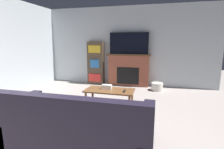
{
  "coord_description": "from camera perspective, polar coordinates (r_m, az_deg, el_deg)",
  "views": [
    {
      "loc": [
        1.24,
        -1.45,
        1.54
      ],
      "look_at": [
        0.15,
        2.71,
        0.71
      ],
      "focal_mm": 28.0,
      "sensor_mm": 36.0,
      "label": 1
    }
  ],
  "objects": [
    {
      "name": "tissue_box",
      "position": [
        3.98,
        -1.72,
        -4.06
      ],
      "size": [
        0.22,
        0.12,
        0.1
      ],
      "color": "white",
      "rests_on": "coffee_table"
    },
    {
      "name": "bookshelf",
      "position": [
        6.31,
        -5.3,
        3.7
      ],
      "size": [
        0.57,
        0.29,
        1.52
      ],
      "color": "#4C3D2D",
      "rests_on": "ground_plane"
    },
    {
      "name": "remote_control",
      "position": [
        3.79,
        4.02,
        -5.45
      ],
      "size": [
        0.04,
        0.15,
        0.02
      ],
      "color": "black",
      "rests_on": "coffee_table"
    },
    {
      "name": "storage_basket",
      "position": [
        5.71,
        14.52,
        -3.86
      ],
      "size": [
        0.35,
        0.35,
        0.25
      ],
      "color": "silver",
      "rests_on": "ground_plane"
    },
    {
      "name": "coffee_table",
      "position": [
        3.94,
        -0.84,
        -5.87
      ],
      "size": [
        1.09,
        0.53,
        0.46
      ],
      "color": "brown",
      "rests_on": "ground_plane"
    },
    {
      "name": "fireplace",
      "position": [
        6.07,
        5.36,
        1.46
      ],
      "size": [
        1.48,
        0.28,
        1.1
      ],
      "color": "brown",
      "rests_on": "ground_plane"
    },
    {
      "name": "tv",
      "position": [
        5.97,
        5.48,
        10.05
      ],
      "size": [
        1.31,
        0.03,
        0.73
      ],
      "color": "black",
      "rests_on": "fireplace"
    },
    {
      "name": "wall_back",
      "position": [
        6.18,
        3.11,
        9.1
      ],
      "size": [
        6.36,
        0.06,
        2.7
      ],
      "color": "silver",
      "rests_on": "ground_plane"
    },
    {
      "name": "couch",
      "position": [
        2.62,
        -11.48,
        -17.55
      ],
      "size": [
        2.09,
        0.86,
        0.9
      ],
      "color": "black",
      "rests_on": "ground_plane"
    },
    {
      "name": "wall_side",
      "position": [
        5.44,
        -32.2,
        7.23
      ],
      "size": [
        0.06,
        5.57,
        2.7
      ],
      "color": "silver",
      "rests_on": "ground_plane"
    }
  ]
}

